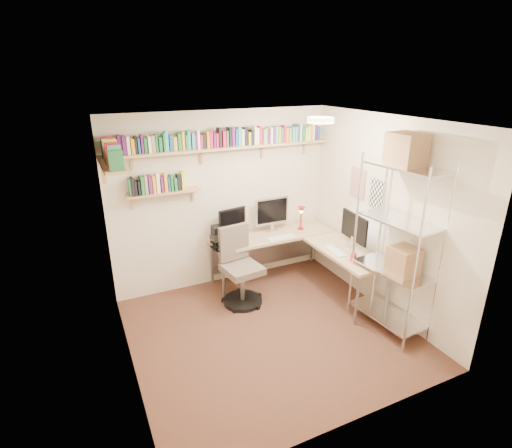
# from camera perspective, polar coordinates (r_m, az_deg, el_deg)

# --- Properties ---
(ground) EXTENTS (3.20, 3.20, 0.00)m
(ground) POSITION_cam_1_polar(r_m,az_deg,el_deg) (5.03, 2.00, -15.14)
(ground) COLOR #492B1F
(ground) RESTS_ON ground
(room_shell) EXTENTS (3.24, 3.04, 2.52)m
(room_shell) POSITION_cam_1_polar(r_m,az_deg,el_deg) (4.31, 2.30, 1.78)
(room_shell) COLOR beige
(room_shell) RESTS_ON ground
(wall_shelves) EXTENTS (3.12, 1.09, 0.80)m
(wall_shelves) POSITION_cam_1_polar(r_m,az_deg,el_deg) (5.21, -8.41, 10.37)
(wall_shelves) COLOR tan
(wall_shelves) RESTS_ON ground
(corner_desk) EXTENTS (1.91, 1.87, 1.24)m
(corner_desk) POSITION_cam_1_polar(r_m,az_deg,el_deg) (5.72, 3.87, -2.32)
(corner_desk) COLOR tan
(corner_desk) RESTS_ON ground
(office_chair) EXTENTS (0.56, 0.56, 1.06)m
(office_chair) POSITION_cam_1_polar(r_m,az_deg,el_deg) (5.41, -2.30, -6.82)
(office_chair) COLOR black
(office_chair) RESTS_ON ground
(wire_rack) EXTENTS (0.53, 0.95, 2.37)m
(wire_rack) POSITION_cam_1_polar(r_m,az_deg,el_deg) (4.72, 20.08, 1.01)
(wire_rack) COLOR silver
(wire_rack) RESTS_ON ground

